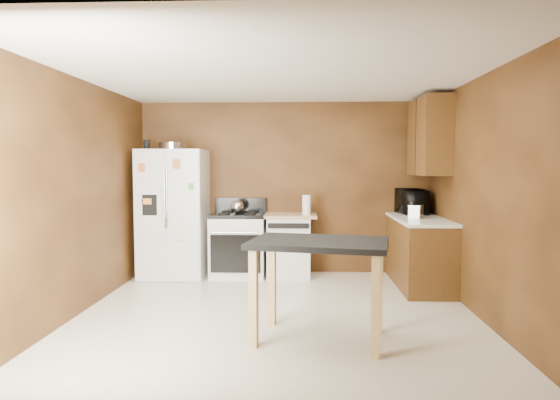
# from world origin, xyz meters

# --- Properties ---
(floor) EXTENTS (4.50, 4.50, 0.00)m
(floor) POSITION_xyz_m (0.00, 0.00, 0.00)
(floor) COLOR silver
(floor) RESTS_ON ground
(ceiling) EXTENTS (4.50, 4.50, 0.00)m
(ceiling) POSITION_xyz_m (0.00, 0.00, 2.50)
(ceiling) COLOR white
(ceiling) RESTS_ON ground
(wall_back) EXTENTS (4.20, 0.00, 4.20)m
(wall_back) POSITION_xyz_m (0.00, 2.25, 1.25)
(wall_back) COLOR brown
(wall_back) RESTS_ON ground
(wall_front) EXTENTS (4.20, 0.00, 4.20)m
(wall_front) POSITION_xyz_m (0.00, -2.25, 1.25)
(wall_front) COLOR brown
(wall_front) RESTS_ON ground
(wall_left) EXTENTS (0.00, 4.50, 4.50)m
(wall_left) POSITION_xyz_m (-2.10, 0.00, 1.25)
(wall_left) COLOR brown
(wall_left) RESTS_ON ground
(wall_right) EXTENTS (0.00, 4.50, 4.50)m
(wall_right) POSITION_xyz_m (2.10, 0.00, 1.25)
(wall_right) COLOR brown
(wall_right) RESTS_ON ground
(roasting_pan) EXTENTS (0.39, 0.39, 0.10)m
(roasting_pan) POSITION_xyz_m (-1.55, 1.88, 1.85)
(roasting_pan) COLOR silver
(roasting_pan) RESTS_ON refrigerator
(pen_cup) EXTENTS (0.09, 0.09, 0.13)m
(pen_cup) POSITION_xyz_m (-1.89, 1.76, 1.87)
(pen_cup) COLOR black
(pen_cup) RESTS_ON refrigerator
(kettle) EXTENTS (0.19, 0.19, 0.19)m
(kettle) POSITION_xyz_m (-0.64, 1.87, 0.99)
(kettle) COLOR silver
(kettle) RESTS_ON gas_range
(paper_towel) EXTENTS (0.14, 0.14, 0.28)m
(paper_towel) POSITION_xyz_m (0.33, 1.83, 1.03)
(paper_towel) COLOR white
(paper_towel) RESTS_ON dishwasher
(green_canister) EXTENTS (0.13, 0.13, 0.12)m
(green_canister) POSITION_xyz_m (0.33, 2.04, 0.95)
(green_canister) COLOR #3DA05D
(green_canister) RESTS_ON dishwasher
(toaster) EXTENTS (0.23, 0.27, 0.17)m
(toaster) POSITION_xyz_m (1.74, 1.41, 0.99)
(toaster) COLOR silver
(toaster) RESTS_ON right_cabinets
(microwave) EXTENTS (0.46, 0.62, 0.32)m
(microwave) POSITION_xyz_m (1.81, 1.98, 1.06)
(microwave) COLOR black
(microwave) RESTS_ON right_cabinets
(refrigerator) EXTENTS (0.90, 0.80, 1.80)m
(refrigerator) POSITION_xyz_m (-1.55, 1.86, 0.90)
(refrigerator) COLOR white
(refrigerator) RESTS_ON ground
(gas_range) EXTENTS (0.76, 0.68, 1.10)m
(gas_range) POSITION_xyz_m (-0.64, 1.92, 0.46)
(gas_range) COLOR white
(gas_range) RESTS_ON ground
(dishwasher) EXTENTS (0.78, 0.63, 0.89)m
(dishwasher) POSITION_xyz_m (0.08, 1.95, 0.45)
(dishwasher) COLOR white
(dishwasher) RESTS_ON ground
(right_cabinets) EXTENTS (0.63, 1.58, 2.45)m
(right_cabinets) POSITION_xyz_m (1.84, 1.48, 0.91)
(right_cabinets) COLOR brown
(right_cabinets) RESTS_ON ground
(island) EXTENTS (1.34, 1.02, 0.91)m
(island) POSITION_xyz_m (0.42, -0.64, 0.77)
(island) COLOR black
(island) RESTS_ON ground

